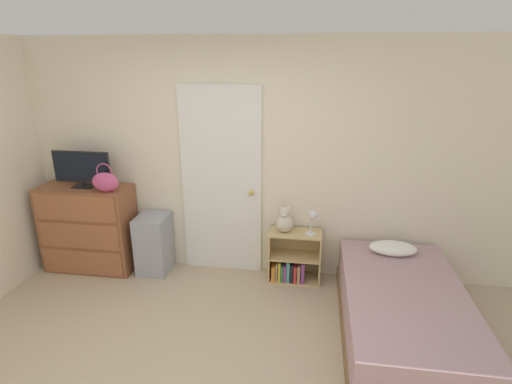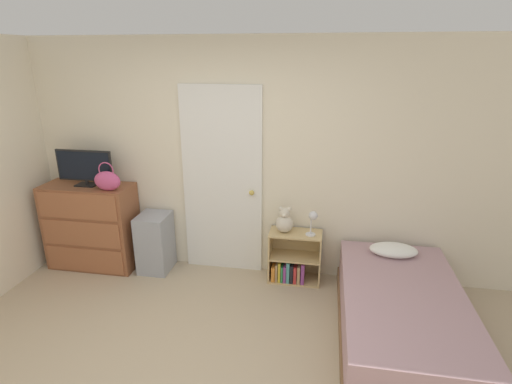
% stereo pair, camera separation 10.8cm
% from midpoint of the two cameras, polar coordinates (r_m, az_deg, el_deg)
% --- Properties ---
extents(wall_back, '(10.00, 0.06, 2.55)m').
position_cam_midpoint_polar(wall_back, '(4.33, -4.49, 4.51)').
color(wall_back, beige).
rests_on(wall_back, ground_plane).
extents(door_closed, '(0.88, 0.09, 2.08)m').
position_cam_midpoint_polar(door_closed, '(4.37, -5.65, 1.36)').
color(door_closed, white).
rests_on(door_closed, ground_plane).
extents(dresser, '(1.00, 0.44, 0.98)m').
position_cam_midpoint_polar(dresser, '(4.95, -23.31, -4.75)').
color(dresser, brown).
rests_on(dresser, ground_plane).
extents(tv, '(0.64, 0.16, 0.40)m').
position_cam_midpoint_polar(tv, '(4.73, -24.25, 3.09)').
color(tv, black).
rests_on(tv, dresser).
extents(handbag, '(0.29, 0.13, 0.31)m').
position_cam_midpoint_polar(handbag, '(4.49, -21.37, 1.37)').
color(handbag, '#C64C7F').
rests_on(handbag, dresser).
extents(storage_bin, '(0.33, 0.38, 0.67)m').
position_cam_midpoint_polar(storage_bin, '(4.70, -15.02, -7.16)').
color(storage_bin, '#999EA8').
rests_on(storage_bin, ground_plane).
extents(bookshelf, '(0.56, 0.29, 0.57)m').
position_cam_midpoint_polar(bookshelf, '(4.44, 4.47, -9.86)').
color(bookshelf, tan).
rests_on(bookshelf, ground_plane).
extents(teddy_bear, '(0.19, 0.19, 0.29)m').
position_cam_midpoint_polar(teddy_bear, '(4.24, 3.34, -4.14)').
color(teddy_bear, beige).
rests_on(teddy_bear, bookshelf).
extents(desk_lamp, '(0.12, 0.11, 0.27)m').
position_cam_midpoint_polar(desk_lamp, '(4.17, 7.36, -3.69)').
color(desk_lamp, silver).
rests_on(desk_lamp, bookshelf).
extents(bed, '(1.04, 1.92, 0.57)m').
position_cam_midpoint_polar(bed, '(3.83, 19.47, -15.89)').
color(bed, brown).
rests_on(bed, ground_plane).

